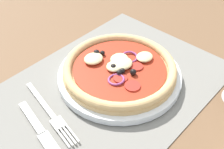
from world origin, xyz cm
name	(u,v)px	position (x,y,z in cm)	size (l,w,h in cm)	color
ground_plane	(109,91)	(0.00, 0.00, -1.20)	(190.00, 140.00, 2.40)	brown
placemat	(109,87)	(0.00, 0.00, 0.20)	(47.77, 34.07, 0.40)	slate
plate	(120,76)	(-3.26, 0.21, 1.12)	(25.28, 25.28, 1.44)	white
pizza	(120,69)	(-3.31, 0.13, 2.95)	(23.09, 23.09, 2.66)	tan
fork	(52,115)	(12.67, -2.31, 0.62)	(4.96, 17.95, 0.44)	silver
knife	(47,141)	(16.74, 1.47, 0.65)	(5.59, 19.93, 0.62)	silver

